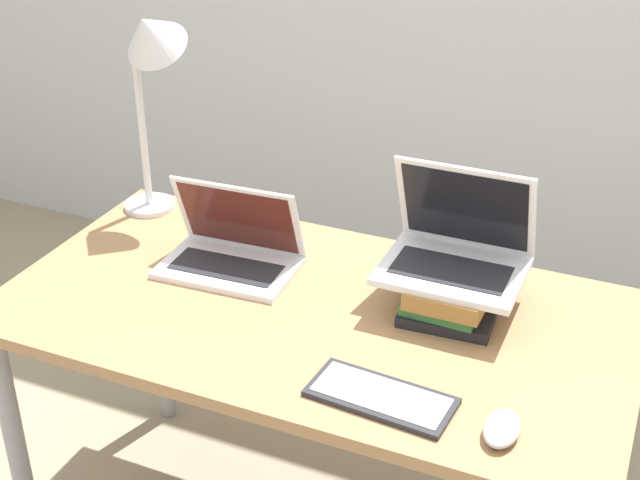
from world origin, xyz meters
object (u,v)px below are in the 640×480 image
book_stack (453,292)px  mouse (502,429)px  desk_lamp (149,57)px  laptop_on_books (457,249)px  wireless_keyboard (381,397)px  laptop_left (232,251)px

book_stack → mouse: size_ratio=2.41×
mouse → desk_lamp: 1.26m
laptop_on_books → desk_lamp: desk_lamp is taller
laptop_on_books → wireless_keyboard: 0.42m
desk_lamp → laptop_on_books: bearing=-7.3°
laptop_left → mouse: 0.84m
laptop_left → laptop_on_books: size_ratio=1.07×
wireless_keyboard → desk_lamp: (-0.82, 0.51, 0.44)m
book_stack → desk_lamp: size_ratio=0.45×
book_stack → wireless_keyboard: bearing=-95.7°
laptop_left → book_stack: bearing=2.8°
laptop_left → wireless_keyboard: laptop_left is taller
book_stack → wireless_keyboard: 0.38m
laptop_on_books → wireless_keyboard: (-0.03, -0.40, -0.14)m
laptop_left → laptop_on_books: laptop_on_books is taller
laptop_left → desk_lamp: size_ratio=0.56×
wireless_keyboard → mouse: (0.24, -0.01, 0.01)m
wireless_keyboard → mouse: 0.24m
laptop_left → book_stack: 0.55m
laptop_left → mouse: (0.76, -0.35, -0.03)m
laptop_left → wireless_keyboard: size_ratio=1.13×
laptop_on_books → laptop_left: bearing=-174.3°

